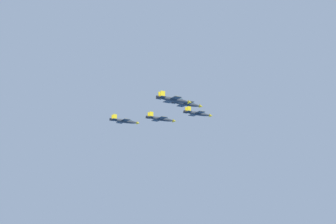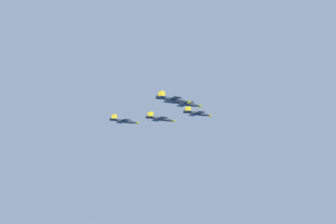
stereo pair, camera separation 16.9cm
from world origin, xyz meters
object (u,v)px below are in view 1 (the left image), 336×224
object	(u,v)px
jet_left_outer	(124,121)
jet_right_wingman	(187,104)
jet_left_wingman	(161,119)
jet_right_outer	(174,100)
jet_lead	(198,113)

from	to	relation	value
jet_left_outer	jet_right_wingman	bearing A→B (deg)	-69.47
jet_right_wingman	jet_left_outer	xyz separation A→B (m)	(-9.69, 41.43, -2.43)
jet_left_wingman	jet_right_wingman	distance (m)	26.49
jet_right_wingman	jet_right_outer	size ratio (longest dim) A/B	0.98
jet_lead	jet_right_outer	distance (m)	40.92
jet_lead	jet_left_wingman	xyz separation A→B (m)	(-13.48, 15.30, -2.10)
jet_lead	jet_right_outer	size ratio (longest dim) A/B	0.99
jet_right_wingman	jet_left_outer	bearing A→B (deg)	111.37
jet_left_wingman	jet_right_wingman	xyz separation A→B (m)	(-3.79, -26.13, 2.07)
jet_left_outer	jet_right_outer	world-z (taller)	jet_left_outer
jet_lead	jet_right_outer	xyz separation A→B (m)	(-34.53, -21.68, -3.40)
jet_lead	jet_left_outer	bearing A→B (deg)	138.93
jet_right_wingman	jet_right_outer	distance (m)	20.66
jet_lead	jet_right_wingman	size ratio (longest dim) A/B	1.00
jet_right_wingman	jet_right_outer	bearing A→B (deg)	-139.68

